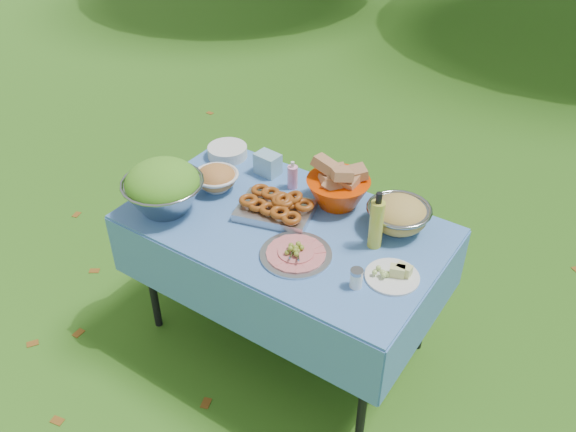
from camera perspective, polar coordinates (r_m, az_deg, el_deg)
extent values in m
plane|color=#1A3A0A|center=(3.33, -0.23, -11.07)|extent=(80.00, 80.00, 0.00)
cube|color=#84B9FF|center=(3.06, -0.25, -6.27)|extent=(1.46, 0.86, 0.76)
cylinder|color=silver|center=(3.30, -5.69, 6.03)|extent=(0.27, 0.27, 0.06)
cube|color=#81B0C5|center=(3.13, -1.91, 4.90)|extent=(0.13, 0.10, 0.11)
cylinder|color=#F29CC8|center=(3.01, 0.43, 3.88)|extent=(0.05, 0.05, 0.15)
cube|color=#AAABAF|center=(2.84, -1.21, 0.84)|extent=(0.40, 0.33, 0.08)
cylinder|color=#B3B6BB|center=(2.61, 0.75, -3.11)|extent=(0.40, 0.40, 0.07)
cylinder|color=gold|center=(2.62, 8.29, -0.38)|extent=(0.07, 0.07, 0.28)
cylinder|color=silver|center=(2.54, 9.78, -5.18)|extent=(0.30, 0.30, 0.06)
cylinder|color=white|center=(2.47, 6.41, -5.81)|extent=(0.06, 0.06, 0.09)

